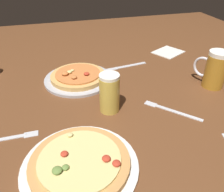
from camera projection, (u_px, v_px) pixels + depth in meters
name	position (u px, v px, depth m)	size (l,w,h in m)	color
ground_plane	(112.00, 103.00, 0.90)	(2.40, 2.40, 0.03)	brown
pizza_plate_near	(80.00, 164.00, 0.60)	(0.32, 0.32, 0.05)	silver
pizza_plate_far	(78.00, 77.00, 1.01)	(0.30, 0.30, 0.05)	#B2B2B7
beer_mug_dark	(215.00, 69.00, 0.94)	(0.09, 0.14, 0.16)	#B27A23
beer_mug_amber	(109.00, 92.00, 0.80)	(0.07, 0.13, 0.14)	gold
napkin_folded	(168.00, 52.00, 1.29)	(0.16, 0.13, 0.01)	silver
fork_left	(171.00, 110.00, 0.83)	(0.16, 0.17, 0.01)	silver
fork_spare	(1.00, 139.00, 0.70)	(0.23, 0.03, 0.01)	silver
knife_spare	(126.00, 66.00, 1.14)	(0.22, 0.05, 0.01)	silver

